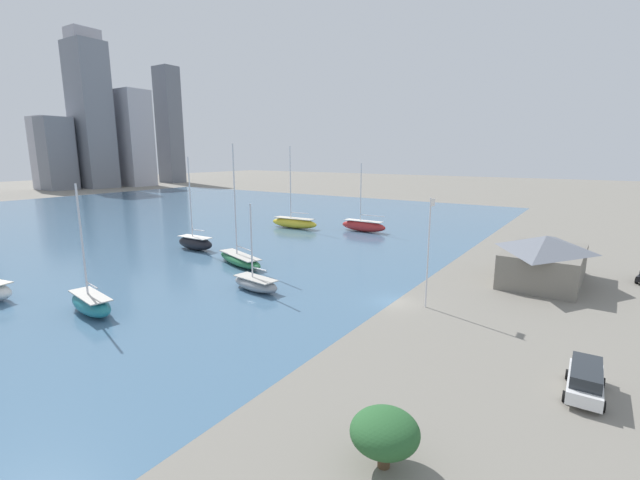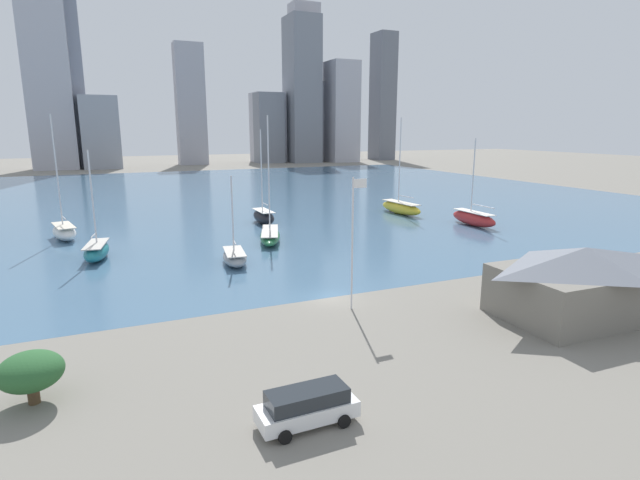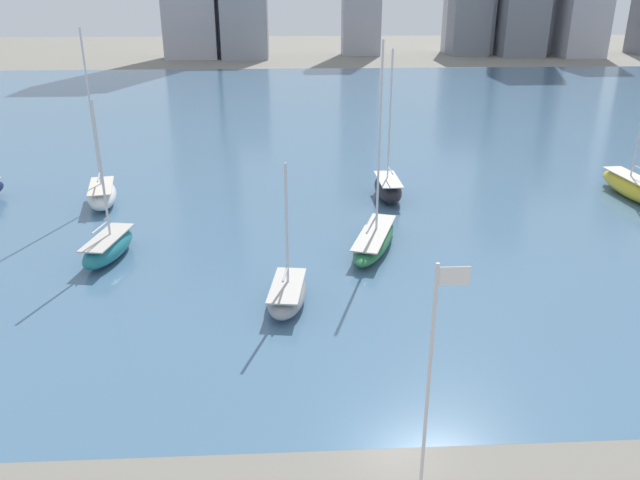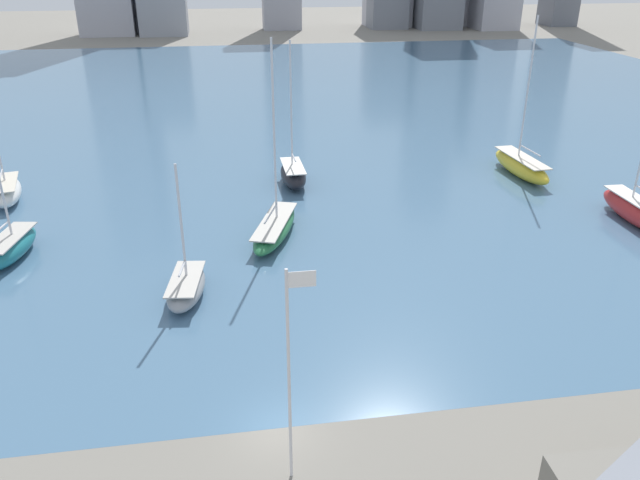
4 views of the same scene
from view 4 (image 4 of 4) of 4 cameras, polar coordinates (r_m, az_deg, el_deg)
ground_plane at (r=32.76m, az=-4.02°, el=-16.82°), size 500.00×500.00×0.00m
harbor_water at (r=96.89m, az=-7.97°, el=11.76°), size 180.00×140.00×0.00m
flag_pole at (r=26.67m, az=-2.73°, el=-11.91°), size 1.24×0.14×10.65m
sailboat_teal at (r=53.78m, az=-26.43°, el=-0.54°), size 3.56×7.53×12.05m
sailboat_gray at (r=43.95m, az=-12.15°, el=-4.17°), size 3.28×6.69×9.46m
sailboat_green at (r=52.11m, az=-4.15°, el=1.20°), size 5.70×10.55×15.92m
sailboat_white at (r=66.34m, az=-26.76°, el=4.07°), size 4.05×7.83×16.10m
sailboat_red at (r=61.21m, az=26.86°, el=2.46°), size 2.45×9.31×12.89m
sailboat_yellow at (r=69.66m, az=17.91°, el=6.50°), size 3.09×10.51×16.08m
sailboat_black at (r=63.71m, az=-2.48°, el=6.05°), size 2.54×7.02×14.19m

